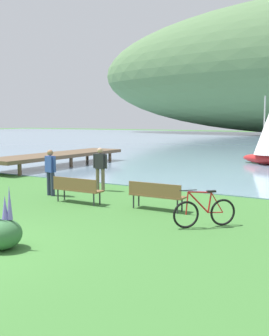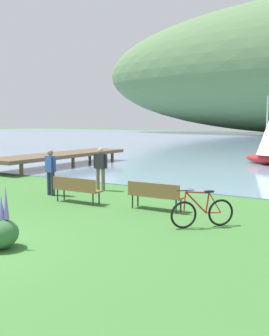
{
  "view_description": "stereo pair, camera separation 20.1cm",
  "coord_description": "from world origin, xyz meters",
  "px_view_note": "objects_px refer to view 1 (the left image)",
  "views": [
    {
      "loc": [
        7.74,
        -5.4,
        2.81
      ],
      "look_at": [
        -0.31,
        7.79,
        1.0
      ],
      "focal_mm": 44.22,
      "sensor_mm": 36.0,
      "label": 1
    },
    {
      "loc": [
        7.92,
        -5.3,
        2.81
      ],
      "look_at": [
        -0.31,
        7.79,
        1.0
      ],
      "focal_mm": 44.22,
      "sensor_mm": 36.0,
      "label": 2
    }
  ],
  "objects_px": {
    "person_at_shoreline": "(100,166)",
    "person_on_the_grass": "(50,169)",
    "park_bench_near_camera": "(77,188)",
    "park_bench_further_along": "(156,194)",
    "bicycle_leaning_near_bench": "(204,212)"
  },
  "relations": [
    {
      "from": "park_bench_near_camera",
      "to": "park_bench_further_along",
      "type": "xyz_separation_m",
      "value": [
        2.8,
        0.43,
        0.0
      ]
    },
    {
      "from": "park_bench_near_camera",
      "to": "person_at_shoreline",
      "type": "bearing_deg",
      "value": 108.37
    },
    {
      "from": "bicycle_leaning_near_bench",
      "to": "person_on_the_grass",
      "type": "height_order",
      "value": "person_on_the_grass"
    },
    {
      "from": "park_bench_further_along",
      "to": "person_at_shoreline",
      "type": "bearing_deg",
      "value": 150.86
    },
    {
      "from": "park_bench_further_along",
      "to": "bicycle_leaning_near_bench",
      "type": "relative_size",
      "value": 1.36
    },
    {
      "from": "person_at_shoreline",
      "to": "park_bench_near_camera",
      "type": "bearing_deg",
      "value": -71.63
    },
    {
      "from": "person_on_the_grass",
      "to": "park_bench_near_camera",
      "type": "bearing_deg",
      "value": -19.4
    },
    {
      "from": "person_at_shoreline",
      "to": "person_on_the_grass",
      "type": "xyz_separation_m",
      "value": [
        -0.93,
        -1.83,
        0.0
      ]
    },
    {
      "from": "bicycle_leaning_near_bench",
      "to": "park_bench_near_camera",
      "type": "bearing_deg",
      "value": 171.97
    },
    {
      "from": "park_bench_further_along",
      "to": "person_on_the_grass",
      "type": "xyz_separation_m",
      "value": [
        -4.55,
        0.18,
        0.46
      ]
    },
    {
      "from": "park_bench_near_camera",
      "to": "bicycle_leaning_near_bench",
      "type": "distance_m",
      "value": 4.89
    },
    {
      "from": "bicycle_leaning_near_bench",
      "to": "person_at_shoreline",
      "type": "height_order",
      "value": "person_at_shoreline"
    },
    {
      "from": "park_bench_near_camera",
      "to": "person_on_the_grass",
      "type": "xyz_separation_m",
      "value": [
        -1.75,
        0.61,
        0.46
      ]
    },
    {
      "from": "park_bench_further_along",
      "to": "park_bench_near_camera",
      "type": "bearing_deg",
      "value": -171.24
    },
    {
      "from": "park_bench_near_camera",
      "to": "person_on_the_grass",
      "type": "height_order",
      "value": "person_on_the_grass"
    }
  ]
}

